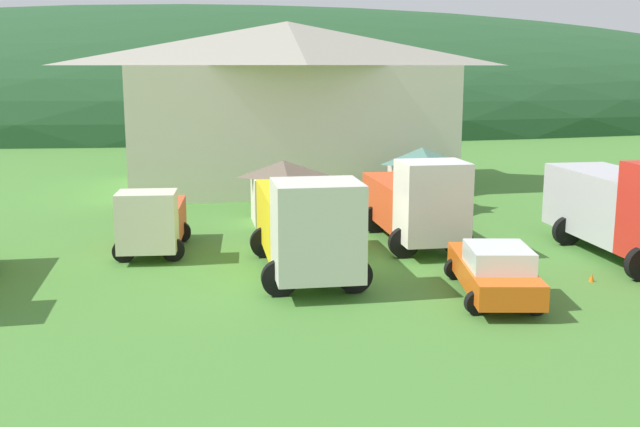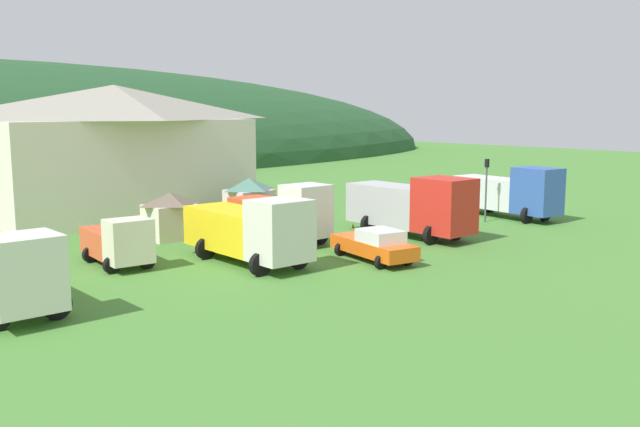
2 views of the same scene
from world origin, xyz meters
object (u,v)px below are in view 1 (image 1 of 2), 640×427
Objects in this scene: service_pickup_orange at (494,270)px; traffic_cone_near_pickup at (591,282)px; play_shed_cream at (284,190)px; play_shed_pink at (421,178)px; depot_building at (288,103)px; crane_truck_red at (637,208)px; flatbed_truck_yellow at (306,223)px; light_truck_cream at (152,220)px; traffic_cone_mid_row at (555,234)px; heavy_rig_white at (416,202)px.

service_pickup_orange reaches higher than traffic_cone_near_pickup.
play_shed_pink is (6.75, 1.57, 0.14)m from play_shed_cream.
crane_truck_red is (9.70, -19.01, -2.81)m from depot_building.
light_truck_cream is at bearing -126.18° from flatbed_truck_yellow.
crane_truck_red reaches higher than play_shed_pink.
service_pickup_orange is at bearing -164.67° from traffic_cone_near_pickup.
flatbed_truck_yellow is (-0.34, -8.57, 0.32)m from play_shed_cream.
depot_building is at bearing 175.01° from flatbed_truck_yellow.
light_truck_cream is at bearing -138.96° from play_shed_cream.
flatbed_truck_yellow is at bearing -95.71° from depot_building.
play_shed_cream is 6.93m from play_shed_pink.
play_shed_cream is 8.58m from flatbed_truck_yellow.
depot_building is 2.20× the size of crane_truck_red.
play_shed_cream is 4.73× the size of traffic_cone_mid_row.
crane_truck_red reaches higher than heavy_rig_white.
crane_truck_red is 13.64× the size of traffic_cone_mid_row.
heavy_rig_white reaches higher than light_truck_cream.
light_truck_cream is 17.20m from crane_truck_red.
service_pickup_orange is (10.18, -7.33, -0.39)m from light_truck_cream.
flatbed_truck_yellow reaches higher than traffic_cone_near_pickup.
flatbed_truck_yellow is 9.33m from traffic_cone_near_pickup.
crane_truck_red reaches higher than flatbed_truck_yellow.
traffic_cone_mid_row reaches higher than traffic_cone_near_pickup.
heavy_rig_white is (9.88, -0.35, 0.44)m from light_truck_cream.
service_pickup_orange is at bearing -63.66° from crane_truck_red.
play_shed_cream is at bearing 178.46° from flatbed_truck_yellow.
depot_building is 18.96m from flatbed_truck_yellow.
play_shed_pink is at bearing -156.28° from crane_truck_red.
play_shed_pink is 0.43× the size of heavy_rig_white.
play_shed_cream is 11.58m from traffic_cone_mid_row.
service_pickup_orange is 3.98m from traffic_cone_near_pickup.
play_shed_pink reaches higher than traffic_cone_near_pickup.
flatbed_truck_yellow is (5.10, -3.83, 0.51)m from light_truck_cream.
traffic_cone_near_pickup is (-2.74, -2.09, -1.92)m from crane_truck_red.
flatbed_truck_yellow is 6.23m from service_pickup_orange.
light_truck_cream is at bearing -178.65° from traffic_cone_mid_row.
traffic_cone_near_pickup is at bearing -52.44° from play_shed_cream.
light_truck_cream is at bearing -152.65° from play_shed_pink.
service_pickup_orange reaches higher than traffic_cone_mid_row.
play_shed_pink is 13.80m from service_pickup_orange.
play_shed_cream is at bearing 135.60° from light_truck_cream.
depot_building reaches higher than traffic_cone_mid_row.
depot_building is 3.38× the size of service_pickup_orange.
heavy_rig_white is (2.92, -15.14, -3.07)m from depot_building.
play_shed_cream is at bearing -98.62° from depot_building.
service_pickup_orange is (-6.49, -3.12, -1.09)m from crane_truck_red.
play_shed_pink reaches higher than play_shed_cream.
flatbed_truck_yellow is at bearing 164.37° from traffic_cone_near_pickup.
depot_building reaches higher than light_truck_cream.
depot_building reaches higher than play_shed_pink.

